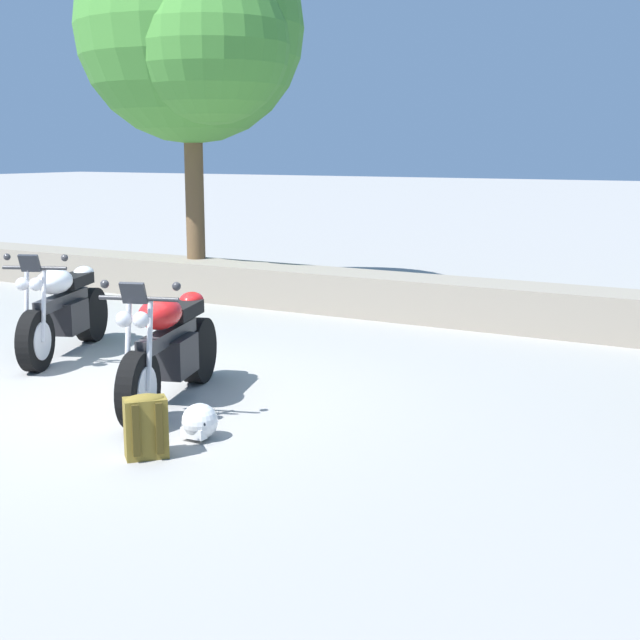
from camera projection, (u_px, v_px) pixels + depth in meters
name	position (u px, v px, depth m)	size (l,w,h in m)	color
ground_plane	(120.00, 400.00, 7.81)	(120.00, 120.00, 0.00)	gray
stone_wall	(365.00, 294.00, 11.85)	(36.00, 0.80, 0.55)	gray
motorcycle_white_near_left	(63.00, 311.00, 9.41)	(1.03, 1.96, 1.18)	black
motorcycle_red_centre	(169.00, 349.00, 7.61)	(0.94, 2.00, 1.18)	black
rider_backpack	(146.00, 425.00, 6.31)	(0.35, 0.35, 0.47)	brown
rider_helmet	(199.00, 422.00, 6.72)	(0.28, 0.28, 0.28)	silver
leafy_tree_far_left	(195.00, 32.00, 12.62)	(3.48, 3.31, 5.02)	brown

